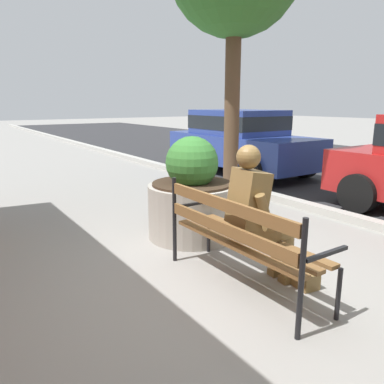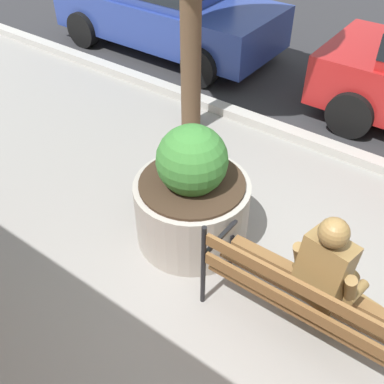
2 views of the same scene
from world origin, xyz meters
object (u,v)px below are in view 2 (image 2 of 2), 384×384
concrete_planter (192,199)px  parked_car_blue (165,2)px  park_bench (308,300)px  bronze_statue_seated (331,277)px

concrete_planter → parked_car_blue: bearing=131.8°
park_bench → concrete_planter: concrete_planter is taller
bronze_statue_seated → concrete_planter: bearing=170.8°
park_bench → concrete_planter: size_ratio=1.36×
bronze_statue_seated → concrete_planter: (-1.52, 0.25, -0.15)m
concrete_planter → parked_car_blue: parked_car_blue is taller
park_bench → parked_car_blue: parked_car_blue is taller
bronze_statue_seated → parked_car_blue: parked_car_blue is taller
bronze_statue_seated → parked_car_blue: bearing=140.9°
parked_car_blue → bronze_statue_seated: bearing=-39.1°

